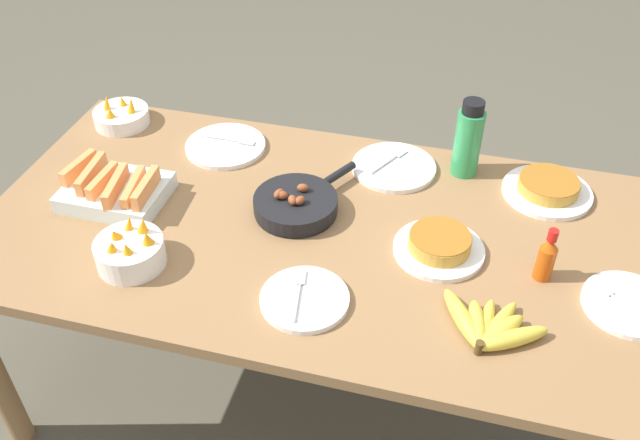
{
  "coord_description": "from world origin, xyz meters",
  "views": [
    {
      "loc": [
        0.37,
        -1.38,
        1.95
      ],
      "look_at": [
        0.0,
        0.0,
        0.76
      ],
      "focal_mm": 38.0,
      "sensor_mm": 36.0,
      "label": 1
    }
  ],
  "objects": [
    {
      "name": "empty_plate_far_right",
      "position": [
        0.8,
        -0.09,
        0.74
      ],
      "size": [
        0.22,
        0.22,
        0.02
      ],
      "color": "white",
      "rests_on": "dining_table"
    },
    {
      "name": "ground_plane",
      "position": [
        0.0,
        0.0,
        0.0
      ],
      "size": [
        14.0,
        14.0,
        0.0
      ],
      "primitive_type": "plane",
      "color": "#565142"
    },
    {
      "name": "water_bottle",
      "position": [
        0.36,
        0.37,
        0.85
      ],
      "size": [
        0.08,
        0.08,
        0.25
      ],
      "color": "#2D9351",
      "rests_on": "dining_table"
    },
    {
      "name": "melon_tray",
      "position": [
        -0.61,
        -0.03,
        0.77
      ],
      "size": [
        0.29,
        0.22,
        0.1
      ],
      "color": "silver",
      "rests_on": "dining_table"
    },
    {
      "name": "dining_table",
      "position": [
        0.0,
        0.0,
        0.65
      ],
      "size": [
        1.89,
        0.97,
        0.73
      ],
      "color": "olive",
      "rests_on": "ground_plane"
    },
    {
      "name": "hot_sauce_bottle",
      "position": [
        0.6,
        -0.04,
        0.8
      ],
      "size": [
        0.05,
        0.05,
        0.16
      ],
      "color": "#C64C0F",
      "rests_on": "dining_table"
    },
    {
      "name": "frittata_plate_side",
      "position": [
        0.33,
        -0.01,
        0.76
      ],
      "size": [
        0.24,
        0.24,
        0.06
      ],
      "color": "white",
      "rests_on": "dining_table"
    },
    {
      "name": "empty_plate_mid_edge",
      "position": [
        0.03,
        -0.28,
        0.74
      ],
      "size": [
        0.22,
        0.22,
        0.02
      ],
      "color": "white",
      "rests_on": "dining_table"
    },
    {
      "name": "fruit_bowl_citrus",
      "position": [
        -0.79,
        0.36,
        0.76
      ],
      "size": [
        0.18,
        0.18,
        0.1
      ],
      "color": "white",
      "rests_on": "dining_table"
    },
    {
      "name": "fruit_bowl_mango",
      "position": [
        -0.44,
        -0.26,
        0.77
      ],
      "size": [
        0.18,
        0.18,
        0.13
      ],
      "color": "white",
      "rests_on": "dining_table"
    },
    {
      "name": "frittata_plate_center",
      "position": [
        0.61,
        0.32,
        0.75
      ],
      "size": [
        0.26,
        0.26,
        0.05
      ],
      "color": "white",
      "rests_on": "dining_table"
    },
    {
      "name": "empty_plate_far_left",
      "position": [
        -0.4,
        0.31,
        0.74
      ],
      "size": [
        0.26,
        0.26,
        0.02
      ],
      "color": "white",
      "rests_on": "dining_table"
    },
    {
      "name": "skillet",
      "position": [
        -0.08,
        0.05,
        0.76
      ],
      "size": [
        0.25,
        0.34,
        0.08
      ],
      "rotation": [
        0.0,
        0.0,
        1.07
      ],
      "color": "black",
      "rests_on": "dining_table"
    },
    {
      "name": "empty_plate_near_front",
      "position": [
        0.15,
        0.33,
        0.74
      ],
      "size": [
        0.26,
        0.26,
        0.02
      ],
      "color": "white",
      "rests_on": "dining_table"
    },
    {
      "name": "banana_bunch",
      "position": [
        0.48,
        -0.27,
        0.75
      ],
      "size": [
        0.27,
        0.19,
        0.04
      ],
      "color": "gold",
      "rests_on": "dining_table"
    }
  ]
}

